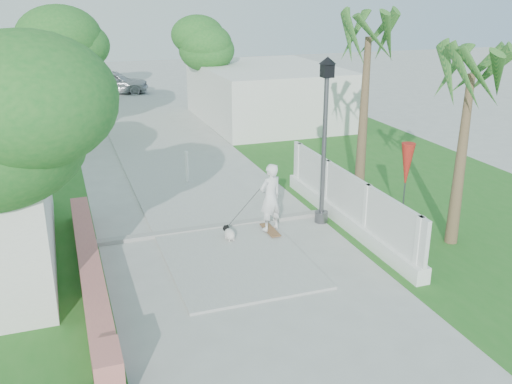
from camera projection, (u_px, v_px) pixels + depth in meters
name	position (u px, v px, depth m)	size (l,w,h in m)	color
ground	(307.00, 359.00, 9.82)	(90.00, 90.00, 0.00)	#B7B7B2
path_strip	(137.00, 120.00, 27.57)	(3.20, 36.00, 0.06)	#B7B7B2
curb	(214.00, 227.00, 15.13)	(6.50, 0.25, 0.10)	#999993
grass_right	(399.00, 179.00, 19.12)	(8.00, 20.00, 0.01)	#266720
pink_wall	(92.00, 280.00, 11.84)	(0.45, 8.20, 0.80)	tan
lattice_fence	(347.00, 207.00, 15.15)	(0.35, 7.00, 1.50)	white
building_right	(267.00, 94.00, 27.26)	(6.00, 8.00, 2.60)	silver
street_lamp	(325.00, 136.00, 14.80)	(0.44, 0.44, 4.44)	#59595E
bollard	(187.00, 166.00, 18.57)	(0.14, 0.14, 1.09)	white
patio_umbrella	(407.00, 166.00, 14.76)	(0.36, 0.36, 2.30)	#59595E
tree_left_near	(4.00, 124.00, 9.78)	(3.60, 3.60, 5.28)	#4C3826
tree_path_left	(67.00, 50.00, 21.80)	(3.40, 3.40, 5.23)	#4C3826
tree_path_right	(199.00, 45.00, 27.41)	(3.00, 3.00, 4.79)	#4C3826
tree_path_far	(64.00, 32.00, 30.74)	(3.20, 3.20, 5.17)	#4C3826
palm_far	(368.00, 49.00, 15.53)	(1.80, 1.80, 5.30)	brown
palm_near	(470.00, 85.00, 13.03)	(1.80, 1.80, 4.70)	brown
skateboarder	(270.00, 198.00, 14.54)	(1.52, 0.96, 1.89)	brown
dog	(229.00, 233.00, 14.35)	(0.32, 0.57, 0.39)	silver
parked_car	(112.00, 82.00, 34.35)	(1.73, 4.31, 1.47)	#AEB1B7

